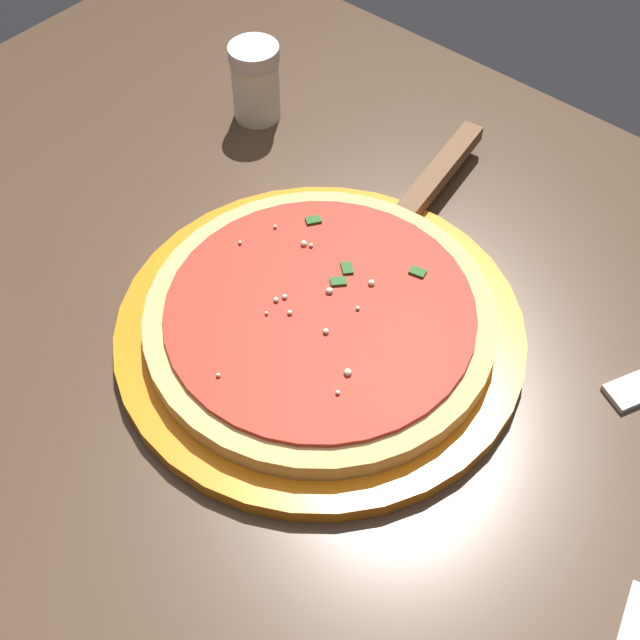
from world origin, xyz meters
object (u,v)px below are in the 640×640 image
at_px(pizza_server, 418,200).
at_px(parmesan_shaker, 256,81).
at_px(serving_plate, 320,331).
at_px(pizza, 320,318).

bearing_deg(pizza_server, parmesan_shaker, 176.53).
relative_size(serving_plate, pizza, 1.18).
xyz_separation_m(serving_plate, pizza_server, (-0.02, 0.15, 0.01)).
bearing_deg(serving_plate, parmesan_shaker, 143.21).
distance_m(pizza, pizza_server, 0.15).
height_order(pizza, parmesan_shaker, parmesan_shaker).
height_order(serving_plate, parmesan_shaker, parmesan_shaker).
bearing_deg(pizza, serving_plate, -74.39).
distance_m(serving_plate, pizza, 0.02).
xyz_separation_m(serving_plate, parmesan_shaker, (-0.22, 0.16, 0.03)).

